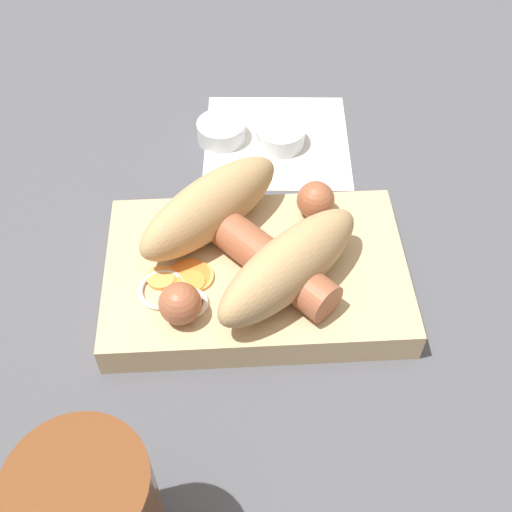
{
  "coord_description": "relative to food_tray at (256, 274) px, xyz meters",
  "views": [
    {
      "loc": [
        0.02,
        0.35,
        0.45
      ],
      "look_at": [
        0.0,
        0.0,
        0.04
      ],
      "focal_mm": 45.0,
      "sensor_mm": 36.0,
      "label": 1
    }
  ],
  "objects": [
    {
      "name": "condiment_cup_far",
      "position": [
        0.03,
        -0.2,
        -0.01
      ],
      "size": [
        0.05,
        0.05,
        0.02
      ],
      "color": "silver",
      "rests_on": "ground_plane"
    },
    {
      "name": "sausage",
      "position": [
        0.0,
        -0.0,
        0.03
      ],
      "size": [
        0.15,
        0.14,
        0.03
      ],
      "color": "#9E5638",
      "rests_on": "food_tray"
    },
    {
      "name": "napkin",
      "position": [
        -0.03,
        -0.19,
        -0.01
      ],
      "size": [
        0.16,
        0.16,
        0.0
      ],
      "color": "white",
      "rests_on": "ground_plane"
    },
    {
      "name": "condiment_cup_near",
      "position": [
        -0.04,
        -0.19,
        -0.01
      ],
      "size": [
        0.05,
        0.05,
        0.02
      ],
      "color": "silver",
      "rests_on": "ground_plane"
    },
    {
      "name": "ground_plane",
      "position": [
        0.0,
        0.0,
        -0.02
      ],
      "size": [
        3.0,
        3.0,
        0.0
      ],
      "primitive_type": "plane",
      "color": "#4C4C51"
    },
    {
      "name": "bread_roll",
      "position": [
        0.01,
        -0.01,
        0.04
      ],
      "size": [
        0.21,
        0.2,
        0.06
      ],
      "color": "tan",
      "rests_on": "food_tray"
    },
    {
      "name": "pickled_veggies",
      "position": [
        0.06,
        0.02,
        0.02
      ],
      "size": [
        0.07,
        0.07,
        0.0
      ],
      "color": "orange",
      "rests_on": "food_tray"
    },
    {
      "name": "food_tray",
      "position": [
        0.0,
        0.0,
        0.0
      ],
      "size": [
        0.26,
        0.17,
        0.03
      ],
      "color": "tan",
      "rests_on": "ground_plane"
    }
  ]
}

